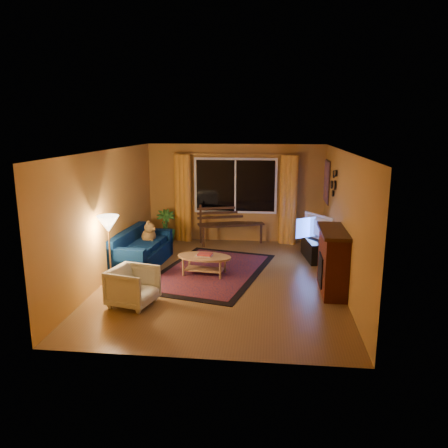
# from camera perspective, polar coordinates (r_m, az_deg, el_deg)

# --- Properties ---
(floor) EXTENTS (4.50, 6.00, 0.02)m
(floor) POSITION_cam_1_polar(r_m,az_deg,el_deg) (8.65, -0.22, -7.30)
(floor) COLOR brown
(floor) RESTS_ON ground
(ceiling) EXTENTS (4.50, 6.00, 0.02)m
(ceiling) POSITION_cam_1_polar(r_m,az_deg,el_deg) (8.13, -0.23, 9.61)
(ceiling) COLOR white
(ceiling) RESTS_ON ground
(wall_back) EXTENTS (4.50, 0.02, 2.50)m
(wall_back) POSITION_cam_1_polar(r_m,az_deg,el_deg) (11.25, 1.51, 4.04)
(wall_back) COLOR #B88035
(wall_back) RESTS_ON ground
(wall_left) EXTENTS (0.02, 6.00, 2.50)m
(wall_left) POSITION_cam_1_polar(r_m,az_deg,el_deg) (8.84, -14.94, 1.19)
(wall_left) COLOR #B88035
(wall_left) RESTS_ON ground
(wall_right) EXTENTS (0.02, 6.00, 2.50)m
(wall_right) POSITION_cam_1_polar(r_m,az_deg,el_deg) (8.36, 15.36, 0.51)
(wall_right) COLOR #B88035
(wall_right) RESTS_ON ground
(window) EXTENTS (2.00, 0.02, 1.30)m
(window) POSITION_cam_1_polar(r_m,az_deg,el_deg) (11.16, 1.48, 5.01)
(window) COLOR black
(window) RESTS_ON wall_back
(curtain_rod) EXTENTS (3.20, 0.03, 0.03)m
(curtain_rod) POSITION_cam_1_polar(r_m,az_deg,el_deg) (11.03, 1.49, 9.10)
(curtain_rod) COLOR #BF8C3F
(curtain_rod) RESTS_ON wall_back
(curtain_left) EXTENTS (0.36, 0.36, 2.24)m
(curtain_left) POSITION_cam_1_polar(r_m,az_deg,el_deg) (11.33, -5.38, 3.39)
(curtain_left) COLOR gold
(curtain_left) RESTS_ON ground
(curtain_right) EXTENTS (0.36, 0.36, 2.24)m
(curtain_right) POSITION_cam_1_polar(r_m,az_deg,el_deg) (11.11, 8.41, 3.12)
(curtain_right) COLOR gold
(curtain_right) RESTS_ON ground
(bench) EXTENTS (1.73, 1.01, 0.50)m
(bench) POSITION_cam_1_polar(r_m,az_deg,el_deg) (11.17, 0.90, -1.26)
(bench) COLOR black
(bench) RESTS_ON ground
(potted_plant) EXTENTS (0.64, 0.64, 0.87)m
(potted_plant) POSITION_cam_1_polar(r_m,az_deg,el_deg) (11.17, -7.64, -0.39)
(potted_plant) COLOR #235B1E
(potted_plant) RESTS_ON ground
(sofa) EXTENTS (0.96, 1.94, 0.76)m
(sofa) POSITION_cam_1_polar(r_m,az_deg,el_deg) (9.53, -10.73, -3.15)
(sofa) COLOR #041636
(sofa) RESTS_ON ground
(dog) EXTENTS (0.46, 0.52, 0.47)m
(dog) POSITION_cam_1_polar(r_m,az_deg,el_deg) (9.85, -9.80, -1.20)
(dog) COLOR brown
(dog) RESTS_ON sofa
(armchair) EXTENTS (0.80, 0.84, 0.72)m
(armchair) POSITION_cam_1_polar(r_m,az_deg,el_deg) (7.52, -11.81, -7.75)
(armchair) COLOR beige
(armchair) RESTS_ON ground
(floor_lamp) EXTENTS (0.27, 0.27, 1.36)m
(floor_lamp) POSITION_cam_1_polar(r_m,az_deg,el_deg) (8.27, -14.69, -3.66)
(floor_lamp) COLOR #BF8C3F
(floor_lamp) RESTS_ON ground
(rug) EXTENTS (2.64, 3.49, 0.02)m
(rug) POSITION_cam_1_polar(r_m,az_deg,el_deg) (9.07, -1.71, -6.20)
(rug) COLOR maroon
(rug) RESTS_ON ground
(coffee_table) EXTENTS (1.24, 1.24, 0.40)m
(coffee_table) POSITION_cam_1_polar(r_m,az_deg,el_deg) (8.84, -2.58, -5.42)
(coffee_table) COLOR tan
(coffee_table) RESTS_ON ground
(tv_console) EXTENTS (0.51, 1.13, 0.46)m
(tv_console) POSITION_cam_1_polar(r_m,az_deg,el_deg) (10.08, 11.67, -3.21)
(tv_console) COLOR black
(tv_console) RESTS_ON ground
(television) EXTENTS (0.64, 0.88, 0.56)m
(television) POSITION_cam_1_polar(r_m,az_deg,el_deg) (9.96, 11.80, -0.41)
(television) COLOR black
(television) RESTS_ON tv_console
(fireplace) EXTENTS (0.40, 1.20, 1.10)m
(fireplace) POSITION_cam_1_polar(r_m,az_deg,el_deg) (8.12, 14.03, -4.89)
(fireplace) COLOR maroon
(fireplace) RESTS_ON ground
(mirror_cluster) EXTENTS (0.06, 0.60, 0.56)m
(mirror_cluster) POSITION_cam_1_polar(r_m,az_deg,el_deg) (9.53, 14.06, 5.41)
(mirror_cluster) COLOR black
(mirror_cluster) RESTS_ON wall_right
(painting) EXTENTS (0.04, 0.76, 0.96)m
(painting) POSITION_cam_1_polar(r_m,az_deg,el_deg) (10.68, 13.27, 5.40)
(painting) COLOR #CC5726
(painting) RESTS_ON wall_right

